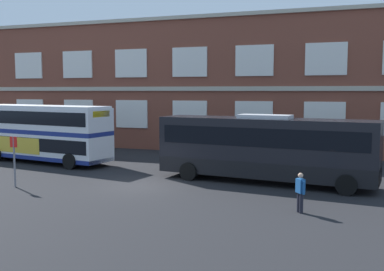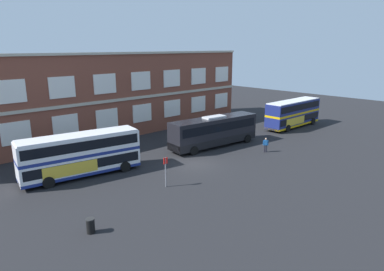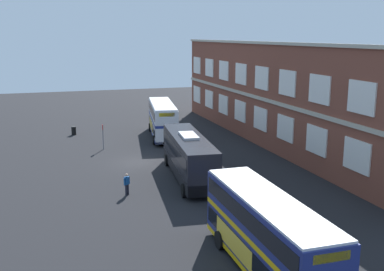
{
  "view_description": "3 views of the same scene",
  "coord_description": "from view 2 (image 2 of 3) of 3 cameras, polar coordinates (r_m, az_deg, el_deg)",
  "views": [
    {
      "loc": [
        10.9,
        -21.82,
        5.13
      ],
      "look_at": [
        1.28,
        4.76,
        2.34
      ],
      "focal_mm": 42.73,
      "sensor_mm": 36.0,
      "label": 1
    },
    {
      "loc": [
        -23.68,
        -24.41,
        12.0
      ],
      "look_at": [
        2.32,
        3.06,
        2.1
      ],
      "focal_mm": 32.03,
      "sensor_mm": 36.0,
      "label": 2
    },
    {
      "loc": [
        41.77,
        -8.0,
        11.95
      ],
      "look_at": [
        6.23,
        3.44,
        3.71
      ],
      "focal_mm": 42.79,
      "sensor_mm": 36.0,
      "label": 3
    }
  ],
  "objects": [
    {
      "name": "waiting_passenger",
      "position": [
        40.65,
        12.16,
        -1.47
      ],
      "size": [
        0.48,
        0.56,
        1.7
      ],
      "color": "black",
      "rests_on": "ground"
    },
    {
      "name": "bus_stand_flag",
      "position": [
        29.92,
        -4.42,
        -5.64
      ],
      "size": [
        0.44,
        0.1,
        2.7
      ],
      "color": "slate",
      "rests_on": "ground"
    },
    {
      "name": "ground_plane",
      "position": [
        37.45,
        -1.47,
        -4.02
      ],
      "size": [
        120.0,
        120.0,
        0.0
      ],
      "primitive_type": "plane",
      "color": "black"
    },
    {
      "name": "station_litter_bin",
      "position": [
        24.3,
        -16.54,
        -14.19
      ],
      "size": [
        0.6,
        0.6,
        1.03
      ],
      "color": "black",
      "rests_on": "ground"
    },
    {
      "name": "double_decker_middle",
      "position": [
        54.25,
        16.5,
        3.6
      ],
      "size": [
        11.04,
        2.99,
        4.07
      ],
      "color": "navy",
      "rests_on": "ground"
    },
    {
      "name": "double_decker_near",
      "position": [
        33.84,
        -18.05,
        -3.0
      ],
      "size": [
        11.27,
        4.27,
        4.07
      ],
      "color": "silver",
      "rests_on": "ground"
    },
    {
      "name": "touring_coach",
      "position": [
        41.86,
        3.7,
        0.69
      ],
      "size": [
        12.21,
        3.9,
        3.8
      ],
      "color": "black",
      "rests_on": "ground"
    },
    {
      "name": "brick_terminal_building",
      "position": [
        47.94,
        -16.55,
        6.27
      ],
      "size": [
        48.79,
        8.19,
        11.29
      ],
      "color": "brown",
      "rests_on": "ground"
    }
  ]
}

